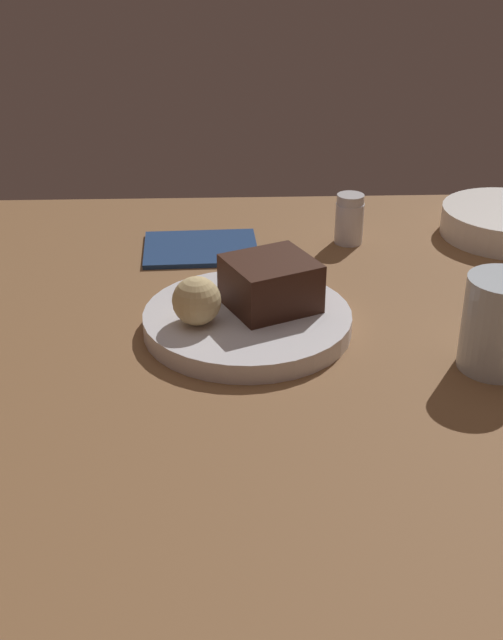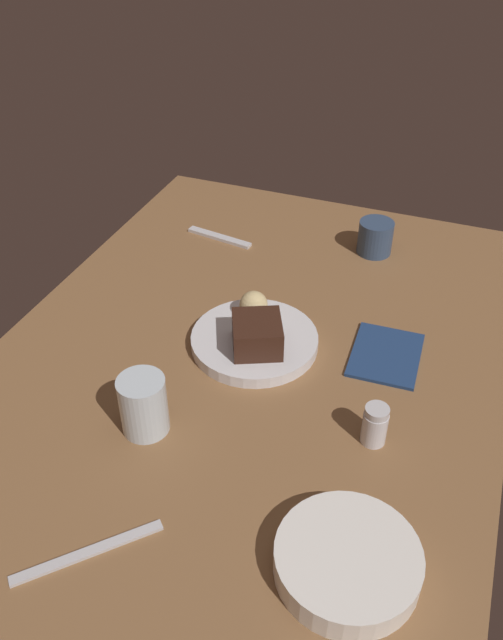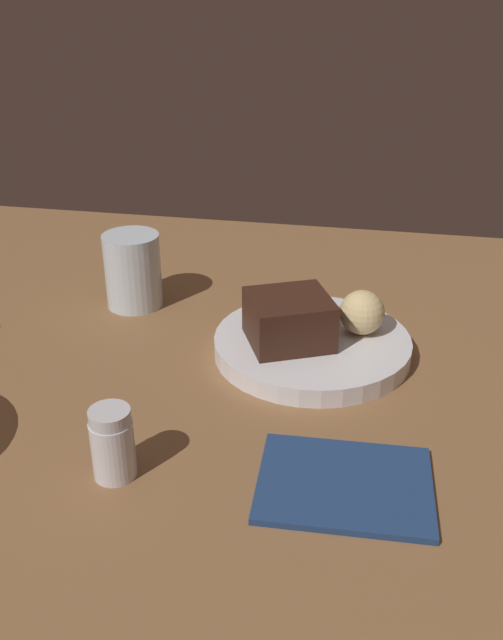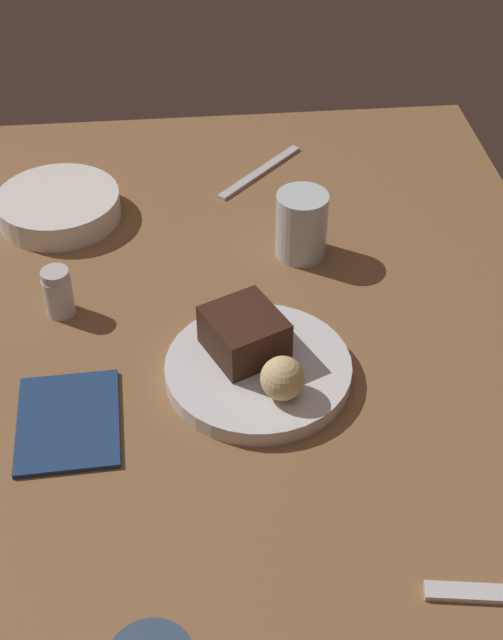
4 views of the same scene
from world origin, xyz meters
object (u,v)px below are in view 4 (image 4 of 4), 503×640
at_px(dessert_plate, 254,370).
at_px(folded_napkin, 68,421).
at_px(chocolate_cake_slice, 244,333).
at_px(water_glass, 301,225).
at_px(bread_roll, 283,378).
at_px(butter_knife, 260,172).
at_px(salt_shaker, 58,292).
at_px(side_bowl, 59,206).

xyz_separation_m(dessert_plate, folded_napkin, (-0.05, 0.21, -0.01)).
distance_m(chocolate_cake_slice, water_glass, 0.23).
relative_size(dessert_plate, bread_roll, 4.37).
bearing_deg(water_glass, butter_knife, 8.94).
relative_size(salt_shaker, folded_napkin, 0.45).
xyz_separation_m(water_glass, butter_knife, (0.21, 0.03, -0.04)).
bearing_deg(bread_roll, salt_shaker, 53.45).
distance_m(salt_shaker, folded_napkin, 0.20).
bearing_deg(dessert_plate, salt_shaker, 58.90).
distance_m(dessert_plate, butter_knife, 0.45).
height_order(salt_shaker, folded_napkin, salt_shaker).
distance_m(water_glass, folded_napkin, 0.42).
xyz_separation_m(salt_shaker, butter_knife, (0.31, -0.29, -0.03)).
bearing_deg(butter_knife, chocolate_cake_slice, -144.43).
height_order(chocolate_cake_slice, folded_napkin, chocolate_cake_slice).
bearing_deg(chocolate_cake_slice, folded_napkin, 110.86).
bearing_deg(water_glass, dessert_plate, 159.65).
xyz_separation_m(bread_roll, salt_shaker, (0.19, 0.26, -0.01)).
xyz_separation_m(dessert_plate, side_bowl, (0.36, 0.25, 0.01)).
xyz_separation_m(salt_shaker, water_glass, (0.10, -0.32, 0.01)).
xyz_separation_m(dessert_plate, butter_knife, (0.45, -0.05, -0.01)).
bearing_deg(salt_shaker, water_glass, -73.43).
height_order(water_glass, butter_knife, water_glass).
bearing_deg(butter_knife, water_glass, -127.00).
xyz_separation_m(bread_roll, butter_knife, (0.50, -0.03, -0.04)).
xyz_separation_m(dessert_plate, bread_roll, (-0.05, -0.03, 0.04)).
bearing_deg(dessert_plate, folded_napkin, 103.92).
bearing_deg(water_glass, side_bowl, 70.24).
relative_size(bread_roll, folded_napkin, 0.34).
bearing_deg(salt_shaker, folded_napkin, -173.95).
xyz_separation_m(chocolate_cake_slice, butter_knife, (0.42, -0.06, -0.04)).
bearing_deg(dessert_plate, side_bowl, 34.92).
bearing_deg(bread_roll, dessert_plate, 26.81).
height_order(bread_roll, butter_knife, bread_roll).
height_order(salt_shaker, butter_knife, salt_shaker).
relative_size(bread_roll, salt_shaker, 0.76).
bearing_deg(bread_roll, butter_knife, -3.20).
bearing_deg(bread_roll, side_bowl, 33.97).
distance_m(salt_shaker, water_glass, 0.33).
bearing_deg(chocolate_cake_slice, side_bowl, 35.83).
bearing_deg(side_bowl, butter_knife, -73.09).
relative_size(bread_roll, water_glass, 0.53).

